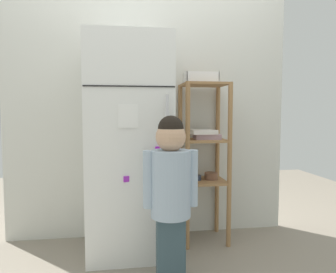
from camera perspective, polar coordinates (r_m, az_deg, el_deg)
name	(u,v)px	position (r m, az deg, el deg)	size (l,w,h in m)	color
ground_plane	(154,249)	(2.56, -2.58, -19.95)	(6.00, 6.00, 0.00)	gray
kitchen_wall_back	(150,113)	(2.67, -3.38, 4.35)	(2.38, 0.03, 2.11)	silver
refrigerator	(129,146)	(2.36, -7.08, -1.77)	(0.61, 0.61, 1.61)	white
child_standing	(171,183)	(1.90, 0.49, -8.54)	(0.33, 0.25, 1.04)	#384F58
pantry_shelf_unit	(204,149)	(2.56, 6.60, -2.20)	(0.37, 0.35, 1.29)	#9E7247
fruit_bin	(202,79)	(2.54, 6.22, 10.47)	(0.26, 0.17, 0.08)	white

